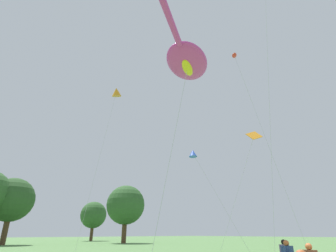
{
  "coord_description": "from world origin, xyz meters",
  "views": [
    {
      "loc": [
        -8.96,
        -2.72,
        1.87
      ],
      "look_at": [
        1.44,
        9.21,
        8.39
      ],
      "focal_mm": 27.89,
      "sensor_mm": 36.0,
      "label": 1
    }
  ],
  "objects_px": {
    "small_kite_triangle_green": "(237,62)",
    "tree_oak_left": "(12,200)",
    "small_kite_tiny_distant": "(116,92)",
    "tree_pine_center": "(126,205)",
    "big_show_kite": "(186,60)",
    "small_kite_streamer_purple": "(253,139)",
    "small_kite_stunt_black": "(193,154)",
    "tree_shrub_far": "(93,215)"
  },
  "relations": [
    {
      "from": "small_kite_tiny_distant",
      "to": "small_kite_stunt_black",
      "type": "bearing_deg",
      "value": -22.39
    },
    {
      "from": "small_kite_triangle_green",
      "to": "tree_pine_center",
      "type": "bearing_deg",
      "value": -135.64
    },
    {
      "from": "small_kite_stunt_black",
      "to": "tree_shrub_far",
      "type": "bearing_deg",
      "value": 112.46
    },
    {
      "from": "small_kite_tiny_distant",
      "to": "small_kite_streamer_purple",
      "type": "bearing_deg",
      "value": -18.59
    },
    {
      "from": "tree_oak_left",
      "to": "tree_shrub_far",
      "type": "bearing_deg",
      "value": 32.28
    },
    {
      "from": "small_kite_triangle_green",
      "to": "tree_shrub_far",
      "type": "height_order",
      "value": "small_kite_triangle_green"
    },
    {
      "from": "small_kite_stunt_black",
      "to": "tree_pine_center",
      "type": "height_order",
      "value": "tree_pine_center"
    },
    {
      "from": "small_kite_tiny_distant",
      "to": "small_kite_stunt_black",
      "type": "height_order",
      "value": "small_kite_tiny_distant"
    },
    {
      "from": "small_kite_triangle_green",
      "to": "small_kite_stunt_black",
      "type": "distance_m",
      "value": 9.35
    },
    {
      "from": "small_kite_streamer_purple",
      "to": "tree_oak_left",
      "type": "xyz_separation_m",
      "value": [
        -8.29,
        43.99,
        -1.74
      ]
    },
    {
      "from": "tree_oak_left",
      "to": "tree_pine_center",
      "type": "distance_m",
      "value": 21.12
    },
    {
      "from": "small_kite_tiny_distant",
      "to": "small_kite_stunt_black",
      "type": "relative_size",
      "value": 2.13
    },
    {
      "from": "tree_shrub_far",
      "to": "tree_pine_center",
      "type": "bearing_deg",
      "value": -97.78
    },
    {
      "from": "small_kite_triangle_green",
      "to": "tree_oak_left",
      "type": "bearing_deg",
      "value": -107.4
    },
    {
      "from": "tree_oak_left",
      "to": "tree_pine_center",
      "type": "bearing_deg",
      "value": -15.68
    },
    {
      "from": "small_kite_stunt_black",
      "to": "tree_pine_center",
      "type": "bearing_deg",
      "value": 106.93
    },
    {
      "from": "big_show_kite",
      "to": "tree_oak_left",
      "type": "height_order",
      "value": "big_show_kite"
    },
    {
      "from": "tree_oak_left",
      "to": "tree_pine_center",
      "type": "xyz_separation_m",
      "value": [
        20.33,
        -5.71,
        -0.03
      ]
    },
    {
      "from": "small_kite_streamer_purple",
      "to": "small_kite_stunt_black",
      "type": "distance_m",
      "value": 5.31
    },
    {
      "from": "tree_shrub_far",
      "to": "big_show_kite",
      "type": "bearing_deg",
      "value": -110.74
    },
    {
      "from": "tree_oak_left",
      "to": "tree_pine_center",
      "type": "height_order",
      "value": "tree_pine_center"
    },
    {
      "from": "small_kite_triangle_green",
      "to": "small_kite_stunt_black",
      "type": "height_order",
      "value": "small_kite_triangle_green"
    },
    {
      "from": "small_kite_streamer_purple",
      "to": "tree_pine_center",
      "type": "bearing_deg",
      "value": 168.04
    },
    {
      "from": "small_kite_streamer_purple",
      "to": "small_kite_triangle_green",
      "type": "relative_size",
      "value": 0.58
    },
    {
      "from": "small_kite_streamer_purple",
      "to": "tree_oak_left",
      "type": "relative_size",
      "value": 0.89
    },
    {
      "from": "big_show_kite",
      "to": "small_kite_stunt_black",
      "type": "xyz_separation_m",
      "value": [
        4.83,
        4.18,
        -5.48
      ]
    },
    {
      "from": "small_kite_streamer_purple",
      "to": "tree_shrub_far",
      "type": "height_order",
      "value": "small_kite_streamer_purple"
    },
    {
      "from": "big_show_kite",
      "to": "small_kite_triangle_green",
      "type": "xyz_separation_m",
      "value": [
        6.14,
        -0.52,
        2.5
      ]
    },
    {
      "from": "big_show_kite",
      "to": "small_kite_streamer_purple",
      "type": "height_order",
      "value": "big_show_kite"
    },
    {
      "from": "small_kite_streamer_purple",
      "to": "tree_pine_center",
      "type": "xyz_separation_m",
      "value": [
        12.05,
        38.28,
        -1.76
      ]
    },
    {
      "from": "small_kite_streamer_purple",
      "to": "tree_pine_center",
      "type": "distance_m",
      "value": 40.17
    },
    {
      "from": "small_kite_streamer_purple",
      "to": "big_show_kite",
      "type": "bearing_deg",
      "value": -88.86
    },
    {
      "from": "big_show_kite",
      "to": "tree_shrub_far",
      "type": "relative_size",
      "value": 1.47
    },
    {
      "from": "small_kite_tiny_distant",
      "to": "tree_shrub_far",
      "type": "bearing_deg",
      "value": 118.4
    },
    {
      "from": "small_kite_tiny_distant",
      "to": "small_kite_triangle_green",
      "type": "relative_size",
      "value": 1.09
    },
    {
      "from": "small_kite_tiny_distant",
      "to": "small_kite_triangle_green",
      "type": "height_order",
      "value": "small_kite_tiny_distant"
    },
    {
      "from": "small_kite_triangle_green",
      "to": "tree_shrub_far",
      "type": "relative_size",
      "value": 1.74
    },
    {
      "from": "small_kite_tiny_distant",
      "to": "small_kite_streamer_purple",
      "type": "height_order",
      "value": "small_kite_tiny_distant"
    },
    {
      "from": "big_show_kite",
      "to": "small_kite_stunt_black",
      "type": "height_order",
      "value": "big_show_kite"
    },
    {
      "from": "big_show_kite",
      "to": "small_kite_streamer_purple",
      "type": "distance_m",
      "value": 8.64
    },
    {
      "from": "tree_oak_left",
      "to": "small_kite_triangle_green",
      "type": "bearing_deg",
      "value": -80.62
    },
    {
      "from": "small_kite_triangle_green",
      "to": "tree_pine_center",
      "type": "xyz_separation_m",
      "value": [
        13.07,
        38.25,
        -9.06
      ]
    }
  ]
}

